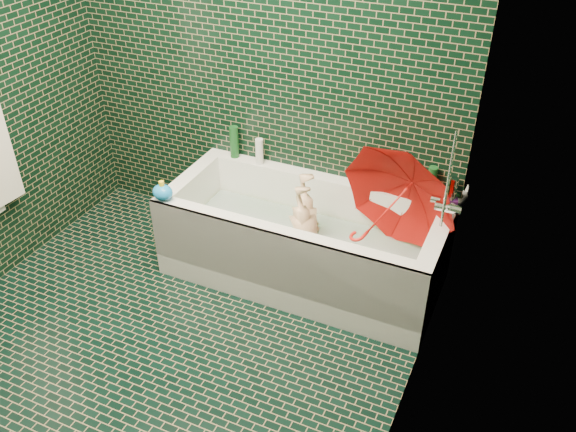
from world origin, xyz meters
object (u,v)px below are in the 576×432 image
at_px(umbrella, 388,210).
at_px(bathtub, 303,249).
at_px(rubber_duck, 409,191).
at_px(bath_toy, 163,192).
at_px(child, 308,239).

bearing_deg(umbrella, bathtub, -158.58).
distance_m(umbrella, rubber_duck, 0.31).
relative_size(bathtub, umbrella, 2.48).
bearing_deg(bath_toy, umbrella, 27.97).
bearing_deg(child, umbrella, 87.03).
relative_size(bathtub, bath_toy, 11.58).
xyz_separation_m(bathtub, umbrella, (0.50, 0.04, 0.41)).
bearing_deg(bath_toy, rubber_duck, 38.87).
relative_size(child, umbrella, 1.17).
xyz_separation_m(bathtub, child, (0.04, -0.02, 0.10)).
distance_m(bathtub, bath_toy, 0.92).
xyz_separation_m(umbrella, bath_toy, (-1.28, -0.35, -0.02)).
relative_size(child, rubber_duck, 7.96).
xyz_separation_m(child, umbrella, (0.46, 0.05, 0.31)).
bearing_deg(child, bath_toy, -79.69).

